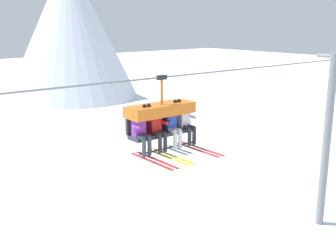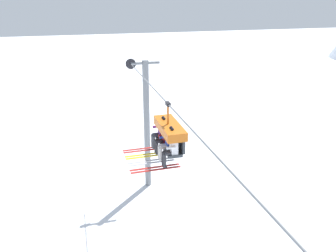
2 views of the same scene
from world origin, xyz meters
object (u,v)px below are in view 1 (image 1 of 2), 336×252
(skier_purple, at_px, (142,130))
(skier_blue, at_px, (173,124))
(skier_white, at_px, (187,122))
(skier_red, at_px, (157,127))
(lift_tower_far, at_px, (327,137))
(chairlift_chair, at_px, (160,115))

(skier_purple, distance_m, skier_blue, 1.03)
(skier_purple, height_order, skier_white, same)
(skier_blue, height_order, skier_white, same)
(skier_red, height_order, skier_white, same)
(lift_tower_far, bearing_deg, skier_purple, -175.06)
(lift_tower_far, xyz_separation_m, skier_red, (-10.16, -0.92, 2.24))
(lift_tower_far, bearing_deg, skier_white, -174.23)
(skier_red, bearing_deg, skier_white, 0.00)
(lift_tower_far, relative_size, skier_red, 4.68)
(chairlift_chair, bearing_deg, skier_white, -15.56)
(chairlift_chair, xyz_separation_m, skier_purple, (-0.77, -0.21, -0.27))
(lift_tower_far, height_order, skier_purple, lift_tower_far)
(lift_tower_far, bearing_deg, chairlift_chair, -175.91)
(skier_purple, relative_size, skier_blue, 1.00)
(chairlift_chair, xyz_separation_m, skier_white, (0.77, -0.21, -0.27))
(lift_tower_far, relative_size, chairlift_chair, 4.04)
(skier_red, distance_m, skier_white, 1.03)
(chairlift_chair, xyz_separation_m, skier_red, (-0.26, -0.21, -0.27))
(lift_tower_far, distance_m, skier_white, 9.44)
(skier_red, bearing_deg, chairlift_chair, 39.38)
(skier_blue, bearing_deg, chairlift_chair, 140.62)
(chairlift_chair, distance_m, skier_red, 0.43)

